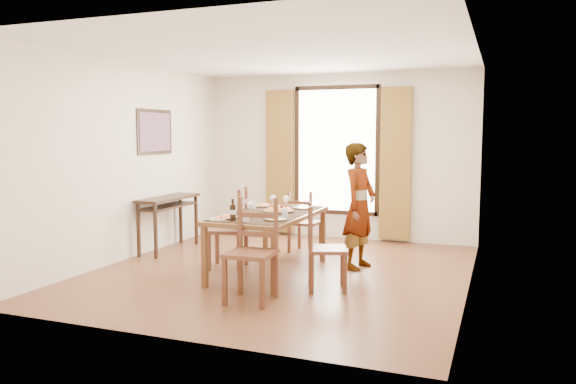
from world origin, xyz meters
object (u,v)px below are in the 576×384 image
(dining_table, at_px, (269,218))
(pasta_platter, at_px, (278,208))
(man, at_px, (359,206))
(console_table, at_px, (168,205))

(dining_table, bearing_deg, pasta_platter, 53.37)
(dining_table, distance_m, man, 1.18)
(man, bearing_deg, pasta_platter, 133.88)
(dining_table, xyz_separation_m, pasta_platter, (0.08, 0.11, 0.11))
(man, relative_size, pasta_platter, 4.03)
(man, distance_m, pasta_platter, 1.05)
(man, xyz_separation_m, pasta_platter, (-0.89, -0.56, 0.00))
(console_table, distance_m, man, 2.90)
(dining_table, relative_size, man, 1.15)
(console_table, xyz_separation_m, dining_table, (1.92, -0.73, 0.01))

